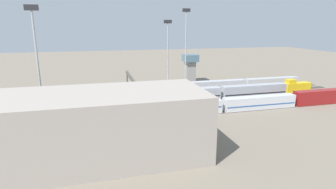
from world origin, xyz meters
name	(u,v)px	position (x,y,z in m)	size (l,w,h in m)	color
ground_plane	(159,104)	(0.00, 0.00, 0.00)	(400.00, 400.00, 0.00)	#756B5B
track_bed_0	(152,95)	(0.00, -12.50, 0.06)	(140.00, 2.80, 0.12)	#4C443D
track_bed_1	(155,98)	(0.00, -7.50, 0.06)	(140.00, 2.80, 0.12)	#3D3833
track_bed_2	(158,102)	(0.00, -2.50, 0.06)	(140.00, 2.80, 0.12)	#4C443D
track_bed_3	(161,106)	(0.00, 2.50, 0.06)	(140.00, 2.80, 0.12)	#4C443D
track_bed_4	(165,111)	(0.00, 7.50, 0.06)	(140.00, 2.80, 0.12)	#4C443D
track_bed_5	(169,116)	(0.00, 12.50, 0.06)	(140.00, 2.80, 0.12)	#4C443D
train_on_track_0	(217,86)	(-25.38, -12.50, 2.02)	(71.40, 3.00, 3.80)	#B7BABF
train_on_track_2	(296,87)	(-53.05, -2.50, 2.16)	(10.00, 3.00, 5.00)	gold
train_on_track_5	(175,109)	(-1.53, 12.50, 2.05)	(114.80, 3.06, 4.40)	maroon
train_on_track_3	(221,94)	(-20.02, 2.50, 2.61)	(47.20, 3.06, 5.00)	#A8AAB2
light_mast_0	(186,41)	(-13.62, -15.26, 19.02)	(2.80, 0.70, 30.31)	#9EA0A5
light_mast_1	(37,55)	(31.20, 15.84, 18.12)	(2.80, 0.70, 28.65)	#9EA0A5
light_mast_2	(168,47)	(-6.57, -14.60, 16.84)	(2.80, 0.70, 26.31)	#9EA0A5
signal_gantry	(132,82)	(8.45, 0.00, 7.55)	(0.70, 30.00, 8.80)	#4C4742
maintenance_shed	(101,126)	(18.37, 32.32, 6.29)	(38.70, 17.28, 12.59)	#9E9389
control_tower	(190,66)	(-20.71, -30.27, 7.21)	(6.00, 6.00, 12.25)	gray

